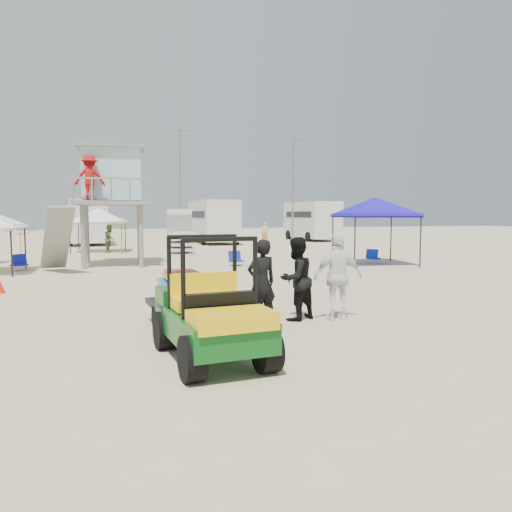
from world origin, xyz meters
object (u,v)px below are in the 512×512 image
object	(u,v)px
utility_cart	(210,304)
surf_trailer	(183,285)
canopy_blue	(375,201)
man_left	(262,283)
lifeguard_tower	(109,179)

from	to	relation	value
utility_cart	surf_trailer	size ratio (longest dim) A/B	1.11
surf_trailer	canopy_blue	bearing A→B (deg)	43.39
man_left	lifeguard_tower	bearing A→B (deg)	-90.86
surf_trailer	lifeguard_tower	distance (m)	13.28
man_left	canopy_blue	xyz separation A→B (m)	(8.76, 10.01, 1.95)
utility_cart	lifeguard_tower	bearing A→B (deg)	93.17
utility_cart	lifeguard_tower	distance (m)	15.56
utility_cart	lifeguard_tower	size ratio (longest dim) A/B	0.51
lifeguard_tower	utility_cart	bearing A→B (deg)	-86.83
man_left	surf_trailer	bearing A→B (deg)	-22.21
surf_trailer	canopy_blue	size ratio (longest dim) A/B	0.65
lifeguard_tower	canopy_blue	world-z (taller)	lifeguard_tower
man_left	utility_cart	bearing A→B (deg)	42.22
utility_cart	man_left	world-z (taller)	utility_cart
utility_cart	man_left	bearing A→B (deg)	53.22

